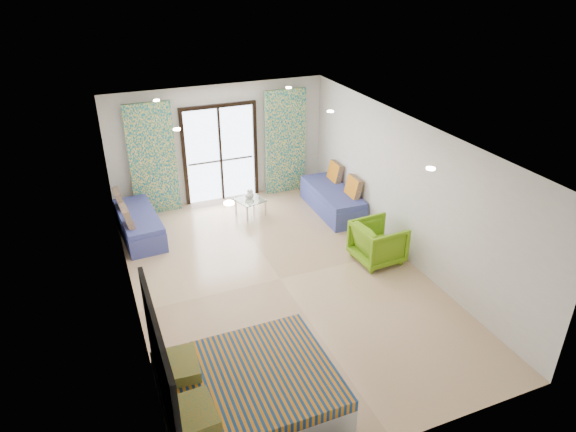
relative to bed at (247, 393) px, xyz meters
name	(u,v)px	position (x,y,z in m)	size (l,w,h in m)	color
floor	(280,279)	(1.48, 2.62, -0.31)	(5.00, 7.50, 0.01)	#A28361
ceiling	(279,135)	(1.48, 2.62, 2.39)	(5.00, 7.50, 0.01)	silver
wall_back	(220,144)	(1.48, 6.37, 1.04)	(5.00, 0.01, 2.70)	silver
wall_front	(406,357)	(1.48, -1.13, 1.04)	(5.00, 0.01, 2.70)	silver
wall_left	(126,240)	(-1.02, 2.62, 1.04)	(0.01, 7.50, 2.70)	silver
wall_right	(405,189)	(3.98, 2.62, 1.04)	(0.01, 7.50, 2.70)	silver
balcony_door	(220,148)	(1.48, 6.34, 0.95)	(1.76, 0.08, 2.28)	black
balcony_rail	(221,161)	(1.48, 6.35, 0.64)	(1.52, 0.03, 0.04)	#595451
curtain_left	(153,160)	(-0.07, 6.19, 0.94)	(1.00, 0.10, 2.50)	silver
curtain_right	(285,142)	(3.03, 6.19, 0.94)	(1.00, 0.10, 2.50)	silver
downlight_a	(229,203)	(0.08, 0.62, 2.36)	(0.12, 0.12, 0.02)	#FFE0B2
downlight_b	(431,169)	(2.88, 0.62, 2.36)	(0.12, 0.12, 0.02)	#FFE0B2
downlight_c	(177,129)	(0.08, 3.62, 2.36)	(0.12, 0.12, 0.02)	#FFE0B2
downlight_d	(330,111)	(2.88, 3.62, 2.36)	(0.12, 0.12, 0.02)	#FFE0B2
downlight_e	(156,100)	(0.08, 5.62, 2.36)	(0.12, 0.12, 0.02)	#FFE0B2
downlight_f	(289,88)	(2.88, 5.62, 2.36)	(0.12, 0.12, 0.02)	#FFE0B2
headboard	(162,370)	(-0.98, 0.00, 0.74)	(0.06, 2.10, 1.50)	black
switch_plate	(144,307)	(-0.99, 1.25, 0.74)	(0.02, 0.10, 0.10)	silver
bed	(247,393)	(0.00, 0.00, 0.00)	(2.15, 1.75, 0.74)	silver
daybed_left	(138,224)	(-0.64, 5.20, -0.03)	(0.84, 1.90, 0.92)	#3A428B
daybed_right	(333,199)	(3.60, 4.73, -0.01)	(0.81, 1.98, 0.97)	#3A428B
coffee_table	(250,201)	(1.81, 5.27, 0.01)	(0.67, 0.67, 0.63)	silver
vase	(249,194)	(1.82, 5.34, 0.16)	(0.20, 0.21, 0.20)	white
armchair	(378,240)	(3.42, 2.52, 0.12)	(0.84, 0.79, 0.86)	#679D14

